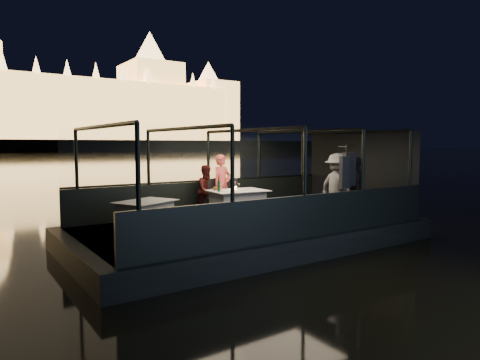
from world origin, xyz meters
TOP-DOWN VIEW (x-y plane):
  - boat_hull at (0.00, 0.00)m, footprint 8.60×4.40m
  - boat_deck at (0.00, 0.00)m, footprint 8.00×4.00m
  - gunwale_port at (0.00, 2.00)m, footprint 8.00×0.08m
  - gunwale_starboard at (0.00, -2.00)m, footprint 8.00×0.08m
  - cabin_glass_port at (0.00, 2.00)m, footprint 8.00×0.02m
  - cabin_glass_starboard at (0.00, -2.00)m, footprint 8.00×0.02m
  - cabin_roof_glass at (0.00, 0.00)m, footprint 8.00×4.00m
  - end_wall_fore at (-4.00, 0.00)m, footprint 0.02×4.00m
  - end_wall_aft at (4.00, 0.00)m, footprint 0.02×4.00m
  - canopy_ribs at (0.00, 0.00)m, footprint 8.00×4.00m
  - dining_table_central at (0.08, 0.63)m, footprint 1.54×1.18m
  - dining_table_aft at (-2.46, 0.59)m, footprint 1.55×1.38m
  - chair_port_left at (-0.11, 1.45)m, footprint 0.61×0.61m
  - chair_port_right at (0.49, 1.44)m, footprint 0.60×0.60m
  - coat_stand at (1.76, -1.54)m, footprint 0.64×0.57m
  - person_woman_coral at (0.17, 1.54)m, footprint 0.67×0.52m
  - person_man_maroon at (-0.30, 1.55)m, footprint 0.73×0.60m
  - passenger_stripe at (2.15, -0.91)m, footprint 0.70×1.16m
  - passenger_dark at (2.65, -1.07)m, footprint 0.95×0.98m
  - wine_bottle at (-0.52, 0.58)m, footprint 0.07×0.07m
  - bread_basket at (-0.36, 0.93)m, footprint 0.27×0.27m
  - amber_candle at (0.11, 0.77)m, footprint 0.07×0.07m
  - plate_near at (0.26, 0.54)m, footprint 0.30×0.30m
  - plate_far at (-0.37, 1.05)m, footprint 0.30×0.30m
  - wine_glass_white at (-0.41, 0.64)m, footprint 0.08×0.08m
  - wine_glass_red at (0.28, 1.05)m, footprint 0.08×0.08m
  - wine_glass_empty at (0.06, 0.55)m, footprint 0.08×0.08m

SIDE VIEW (x-z plane):
  - boat_hull at x=0.00m, z-range -0.50..0.50m
  - boat_deck at x=0.00m, z-range 0.46..0.50m
  - dining_table_central at x=0.08m, z-range 0.50..1.27m
  - dining_table_aft at x=-2.46m, z-range 0.54..1.23m
  - gunwale_port at x=0.00m, z-range 0.50..1.40m
  - gunwale_starboard at x=0.00m, z-range 0.50..1.40m
  - chair_port_left at x=-0.11m, z-range 0.45..1.45m
  - chair_port_right at x=0.49m, z-range 0.46..1.44m
  - person_woman_coral at x=0.17m, z-range 0.41..2.09m
  - person_man_maroon at x=-0.30m, z-range 0.55..1.95m
  - plate_near at x=0.26m, z-range 1.27..1.28m
  - plate_far at x=-0.37m, z-range 1.27..1.28m
  - bread_basket at x=-0.36m, z-range 1.26..1.35m
  - amber_candle at x=0.11m, z-range 1.26..1.35m
  - passenger_stripe at x=2.15m, z-range 0.48..2.22m
  - passenger_dark at x=2.65m, z-range 0.53..2.17m
  - wine_glass_white at x=-0.41m, z-range 1.26..1.46m
  - wine_glass_red at x=0.28m, z-range 1.27..1.45m
  - wine_glass_empty at x=0.06m, z-range 1.27..1.45m
  - coat_stand at x=1.76m, z-range 0.43..2.37m
  - wine_bottle at x=-0.52m, z-range 1.25..1.58m
  - end_wall_fore at x=-4.00m, z-range 0.50..2.80m
  - end_wall_aft at x=4.00m, z-range 0.50..2.80m
  - canopy_ribs at x=0.00m, z-range 0.50..2.80m
  - cabin_glass_port at x=0.00m, z-range 1.40..2.80m
  - cabin_glass_starboard at x=0.00m, z-range 1.40..2.80m
  - cabin_roof_glass at x=0.00m, z-range 2.79..2.81m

